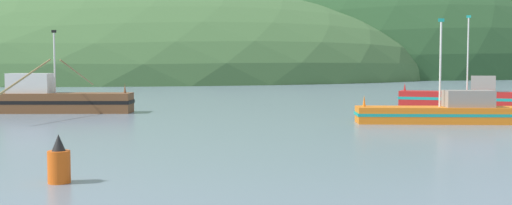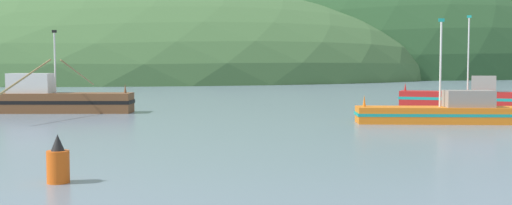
# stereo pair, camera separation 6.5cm
# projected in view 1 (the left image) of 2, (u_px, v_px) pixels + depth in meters

# --- Properties ---
(hill_far_left) EXTENTS (150.11, 120.09, 70.67)m
(hill_far_left) POSITION_uv_depth(u_px,v_px,m) (291.00, 74.00, 245.15)
(hill_far_left) COLOR #386633
(hill_far_left) RESTS_ON ground
(hill_far_center) EXTENTS (218.03, 174.42, 91.62)m
(hill_far_center) POSITION_uv_depth(u_px,v_px,m) (257.00, 75.00, 218.92)
(hill_far_center) COLOR #2D562D
(hill_far_center) RESTS_ON ground
(hill_mid_left) EXTENTS (203.12, 162.49, 56.95)m
(hill_mid_left) POSITION_uv_depth(u_px,v_px,m) (81.00, 77.00, 176.93)
(hill_mid_left) COLOR #47703D
(hill_mid_left) RESTS_ON ground
(fishing_boat_orange) EXTENTS (11.32, 4.29, 6.35)m
(fishing_boat_orange) POSITION_uv_depth(u_px,v_px,m) (450.00, 112.00, 35.85)
(fishing_boat_orange) COLOR orange
(fishing_boat_orange) RESTS_ON ground
(fishing_boat_brown) EXTENTS (11.44, 19.79, 6.13)m
(fishing_boat_brown) POSITION_uv_depth(u_px,v_px,m) (53.00, 100.00, 43.76)
(fishing_boat_brown) COLOR brown
(fishing_boat_brown) RESTS_ON ground
(fishing_boat_red) EXTENTS (10.30, 3.23, 7.69)m
(fishing_boat_red) POSITION_uv_depth(u_px,v_px,m) (463.00, 97.00, 49.63)
(fishing_boat_red) COLOR red
(fishing_boat_red) RESTS_ON ground
(channel_buoy) EXTENTS (0.67, 0.67, 1.47)m
(channel_buoy) POSITION_uv_depth(u_px,v_px,m) (59.00, 163.00, 17.64)
(channel_buoy) COLOR #E55914
(channel_buoy) RESTS_ON ground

